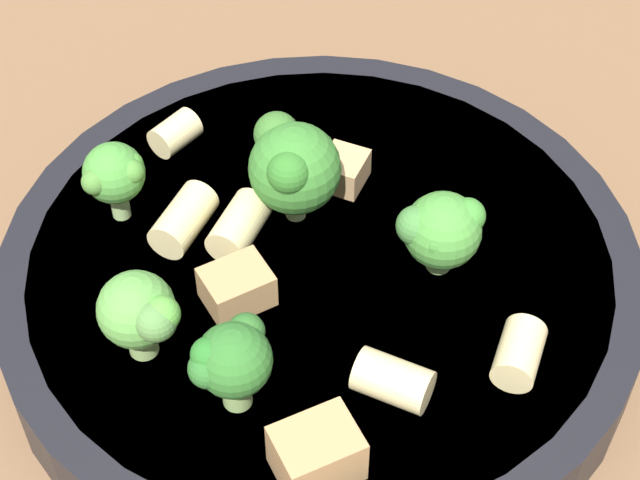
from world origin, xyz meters
name	(u,v)px	position (x,y,z in m)	size (l,w,h in m)	color
ground_plane	(320,308)	(0.00, 0.00, 0.00)	(2.00, 2.00, 0.00)	brown
pasta_bowl	(320,279)	(0.00, 0.00, 0.02)	(0.26, 0.26, 0.03)	black
broccoli_floret_0	(231,360)	(0.03, -0.07, 0.06)	(0.03, 0.03, 0.04)	#93B766
broccoli_floret_1	(441,230)	(0.04, 0.03, 0.05)	(0.03, 0.03, 0.04)	#84AD60
broccoli_floret_2	(292,166)	(-0.02, 0.01, 0.06)	(0.04, 0.04, 0.04)	#9EC175
broccoli_floret_3	(115,174)	(-0.07, -0.04, 0.06)	(0.03, 0.03, 0.04)	#9EC175
broccoli_floret_4	(139,312)	(-0.01, -0.08, 0.06)	(0.03, 0.03, 0.04)	#93B766
rigatoni_0	(519,353)	(0.09, 0.01, 0.04)	(0.02, 0.02, 0.02)	beige
rigatoni_1	(239,226)	(-0.03, -0.02, 0.04)	(0.02, 0.02, 0.03)	beige
rigatoni_2	(393,380)	(0.06, -0.03, 0.04)	(0.02, 0.02, 0.03)	beige
rigatoni_3	(184,220)	(-0.05, -0.03, 0.04)	(0.02, 0.02, 0.03)	beige
rigatoni_4	(170,136)	(-0.09, 0.00, 0.04)	(0.01, 0.01, 0.02)	beige
chicken_chunk_0	(237,287)	(-0.01, -0.04, 0.04)	(0.02, 0.02, 0.02)	tan
chicken_chunk_1	(317,453)	(0.07, -0.07, 0.04)	(0.03, 0.02, 0.02)	tan
chicken_chunk_2	(344,170)	(-0.02, 0.04, 0.04)	(0.02, 0.02, 0.01)	tan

